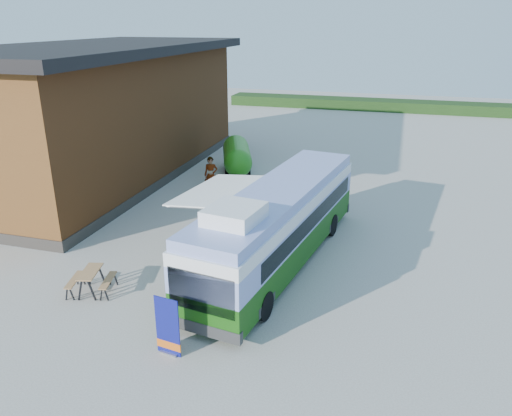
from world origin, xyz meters
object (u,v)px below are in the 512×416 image
(person_a, at_px, (211,175))
(slurry_tanker, at_px, (237,156))
(banner, at_px, (168,332))
(bus, at_px, (279,222))
(person_b, at_px, (213,225))
(picnic_table, at_px, (91,277))

(person_a, relative_size, slurry_tanker, 0.38)
(banner, bearing_deg, bus, 84.54)
(slurry_tanker, bearing_deg, bus, -84.56)
(banner, height_order, slurry_tanker, slurry_tanker)
(bus, distance_m, person_b, 3.19)
(bus, bearing_deg, person_a, 136.31)
(picnic_table, height_order, slurry_tanker, slurry_tanker)
(banner, height_order, picnic_table, banner)
(person_a, bearing_deg, picnic_table, -107.58)
(picnic_table, bearing_deg, bus, 20.79)
(banner, bearing_deg, person_b, 109.60)
(bus, xyz_separation_m, banner, (-1.56, -6.27, -0.95))
(bus, relative_size, person_b, 6.79)
(person_a, bearing_deg, slurry_tanker, 68.78)
(banner, distance_m, person_a, 13.87)
(person_b, relative_size, slurry_tanker, 0.33)
(banner, xyz_separation_m, slurry_tanker, (-3.63, 16.89, 0.42))
(person_a, distance_m, slurry_tanker, 3.60)
(picnic_table, xyz_separation_m, slurry_tanker, (0.37, 14.57, 0.54))
(bus, xyz_separation_m, person_a, (-5.46, 7.04, -0.69))
(banner, relative_size, picnic_table, 1.05)
(bus, bearing_deg, slurry_tanker, 124.57)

